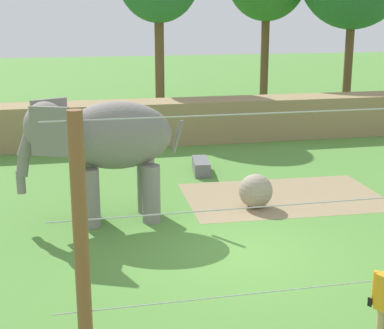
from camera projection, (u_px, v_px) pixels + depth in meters
ground_plane at (242, 254)px, 12.88m from camera, size 120.00×120.00×0.00m
dirt_patch at (284, 197)px, 16.89m from camera, size 5.76×3.81×0.01m
embankment_wall at (157, 122)px, 23.68m from camera, size 36.00×1.80×1.70m
elephant at (105, 142)px, 14.50m from camera, size 4.19×1.77×3.10m
enrichment_ball at (256, 191)px, 15.87m from camera, size 0.92×0.92×0.92m
cable_fence at (302, 219)px, 9.45m from camera, size 8.04×0.23×3.83m
feed_trough at (201, 166)px, 19.35m from camera, size 0.69×1.46×0.44m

